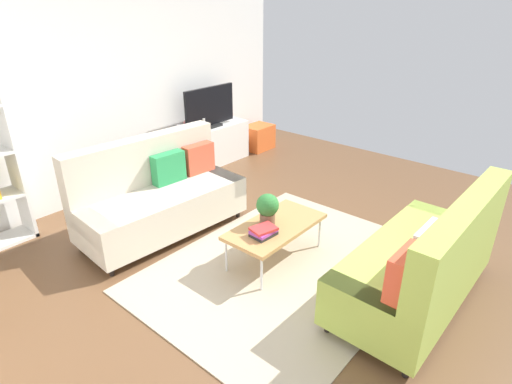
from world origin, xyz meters
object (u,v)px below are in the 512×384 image
Objects in this scene: vase_1 at (187,127)px; vase_0 at (180,130)px; couch_green at (424,262)px; tv_console at (211,146)px; table_book_0 at (264,234)px; coffee_table at (275,227)px; couch_beige at (160,196)px; potted_plant at (268,208)px; storage_trunk at (258,137)px; bottle_0 at (199,127)px; tv at (210,108)px; bottle_1 at (204,124)px.

vase_0 is at bearing 180.00° from vase_1.
tv_console is at bearing 73.35° from couch_green.
couch_green reaches higher than table_book_0.
tv_console reaches higher than coffee_table.
couch_beige is 5.88× the size of potted_plant.
potted_plant is at bearing -111.36° from vase_0.
bottle_0 reaches higher than storage_trunk.
vase_0 is 0.32m from bottle_0.
tv_console is at bearing -4.93° from vase_0.
potted_plant is 2.76m from bottle_0.
couch_beige is 1.47m from coffee_table.
couch_green is 4.17m from tv_console.
coffee_table is 3.01m from tv.
vase_1 is at bearing 0.00° from vase_0.
couch_beige reaches higher than tv_console.
bottle_0 is (1.26, 2.51, 0.32)m from coffee_table.
potted_plant is 1.88× the size of vase_1.
bottle_1 is (0.10, 0.00, 0.02)m from bottle_0.
couch_beige is at bearing 104.89° from coffee_table.
couch_green is 4.12m from vase_1.
coffee_table is 7.47× the size of vase_0.
coffee_table is at bearing -65.01° from potted_plant.
vase_0 is (0.99, 2.53, 0.11)m from potted_plant.
vase_1 is at bearing 161.00° from bottle_1.
table_book_0 is at bearing -124.39° from tv_console.
tv is at bearing -145.71° from couch_beige.
couch_beige is at bearing 95.14° from table_book_0.
couch_green is 1.91× the size of tv.
table_book_0 is (0.13, -1.46, -0.01)m from couch_beige.
vase_1 is (1.10, 2.60, 0.34)m from coffee_table.
vase_1 is (-0.43, 0.05, 0.41)m from tv_console.
tv is 5.66× the size of vase_1.
storage_trunk is at bearing -5.60° from vase_1.
bottle_1 is at bearing -12.34° from vase_0.
vase_1 is 0.18m from bottle_0.
tv_console is at bearing 57.65° from potted_plant.
potted_plant is at bearing 114.99° from coffee_table.
tv is at bearing -90.00° from tv_console.
couch_beige reaches higher than bottle_0.
storage_trunk is at bearing 43.01° from coffee_table.
tv reaches higher than bottle_0.
couch_beige is 8.14× the size of table_book_0.
vase_1 is at bearing 67.08° from coffee_table.
couch_green is at bearing -78.02° from potted_plant.
couch_beige is 3.19m from storage_trunk.
tv_console reaches higher than storage_trunk.
couch_green is at bearing -105.36° from bottle_1.
potted_plant is (-0.32, 1.50, 0.16)m from couch_green.
bottle_1 reaches higher than storage_trunk.
vase_0 is (-1.68, 0.15, 0.49)m from storage_trunk.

